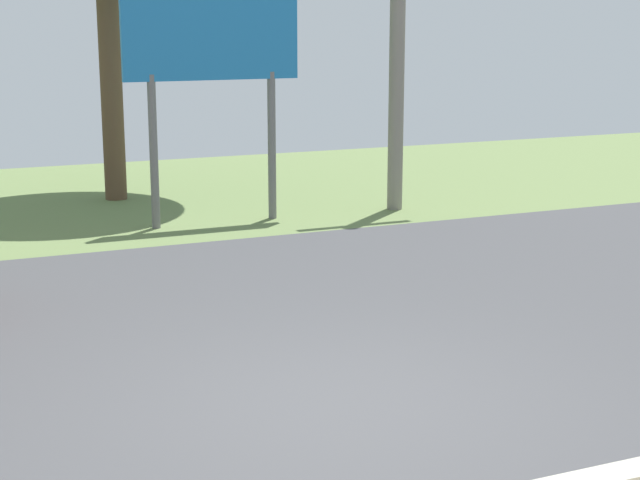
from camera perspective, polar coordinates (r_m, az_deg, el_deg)
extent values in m
cube|color=#424244|center=(9.74, -3.93, -5.57)|extent=(40.00, 8.00, 0.10)
cube|color=#657946|center=(17.28, -12.87, 2.20)|extent=(40.00, 8.00, 0.10)
cylinder|color=gray|center=(15.63, 4.46, 12.75)|extent=(0.24, 0.24, 6.05)
cylinder|color=slate|center=(14.45, -9.48, 4.96)|extent=(0.12, 0.12, 2.20)
cylinder|color=slate|center=(14.98, -2.77, 5.38)|extent=(0.12, 0.12, 2.20)
cube|color=#1E72B2|center=(14.57, -6.23, 11.83)|extent=(2.60, 0.10, 1.40)
cylinder|color=brown|center=(16.86, -11.86, 9.06)|extent=(0.36, 0.36, 4.02)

